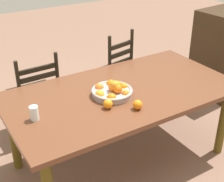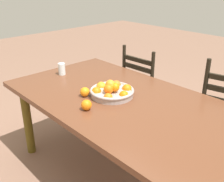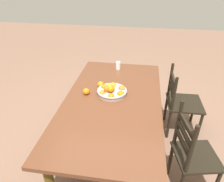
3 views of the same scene
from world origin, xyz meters
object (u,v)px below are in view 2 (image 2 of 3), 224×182
at_px(dining_table, 125,109).
at_px(chair_by_cabinet, 145,86).
at_px(chair_near_window, 224,115).
at_px(orange_loose_0, 85,92).
at_px(orange_loose_1, 86,105).
at_px(fruit_bowl, 112,91).
at_px(drinking_glass, 62,69).

xyz_separation_m(dining_table, chair_by_cabinet, (-0.50, 0.84, -0.20)).
xyz_separation_m(chair_near_window, chair_by_cabinet, (-0.92, 0.01, -0.01)).
xyz_separation_m(chair_near_window, orange_loose_0, (-0.67, -1.01, 0.31)).
xyz_separation_m(dining_table, orange_loose_1, (-0.07, -0.31, 0.12)).
bearing_deg(chair_near_window, fruit_bowl, 45.77).
distance_m(fruit_bowl, orange_loose_1, 0.29).
relative_size(chair_by_cabinet, drinking_glass, 8.33).
height_order(chair_near_window, drinking_glass, chair_near_window).
relative_size(chair_near_window, chair_by_cabinet, 1.07).
bearing_deg(fruit_bowl, orange_loose_1, -80.12).
distance_m(chair_by_cabinet, fruit_bowl, 1.00).
bearing_deg(drinking_glass, fruit_bowl, 1.30).
height_order(chair_near_window, orange_loose_0, chair_near_window).
distance_m(dining_table, orange_loose_0, 0.33).
bearing_deg(chair_near_window, drinking_glass, 23.71).
relative_size(dining_table, chair_by_cabinet, 2.17).
bearing_deg(orange_loose_0, chair_by_cabinet, 103.49).
bearing_deg(fruit_bowl, dining_table, 12.88).
height_order(dining_table, orange_loose_1, orange_loose_1).
bearing_deg(orange_loose_0, chair_near_window, 56.16).
relative_size(orange_loose_0, drinking_glass, 0.67).
bearing_deg(orange_loose_1, fruit_bowl, 99.88).
height_order(chair_by_cabinet, drinking_glass, chair_by_cabinet).
height_order(dining_table, chair_near_window, chair_near_window).
height_order(chair_by_cabinet, fruit_bowl, chair_by_cabinet).
bearing_deg(orange_loose_1, orange_loose_0, 145.26).
bearing_deg(dining_table, orange_loose_1, -102.25).
relative_size(chair_near_window, drinking_glass, 8.94).
relative_size(dining_table, fruit_bowl, 5.77).
relative_size(chair_near_window, fruit_bowl, 2.86).
relative_size(chair_near_window, orange_loose_0, 13.33).
bearing_deg(dining_table, drinking_glass, -176.94).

